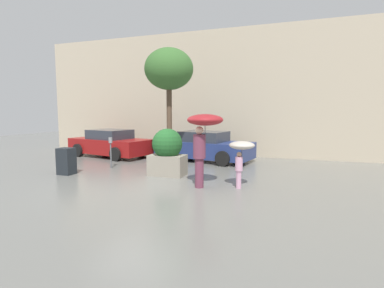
{
  "coord_description": "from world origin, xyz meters",
  "views": [
    {
      "loc": [
        4.52,
        -7.75,
        2.14
      ],
      "look_at": [
        1.17,
        1.6,
        1.05
      ],
      "focal_mm": 28.0,
      "sensor_mm": 36.0,
      "label": 1
    }
  ],
  "objects": [
    {
      "name": "ground_plane",
      "position": [
        0.0,
        0.0,
        0.0
      ],
      "size": [
        40.0,
        40.0,
        0.0
      ],
      "primitive_type": "plane",
      "color": "slate"
    },
    {
      "name": "building_facade",
      "position": [
        0.0,
        6.5,
        3.0
      ],
      "size": [
        18.0,
        0.3,
        6.0
      ],
      "color": "#B7A88E",
      "rests_on": "ground"
    },
    {
      "name": "planter_box",
      "position": [
        0.41,
        1.28,
        0.8
      ],
      "size": [
        1.19,
        1.01,
        1.57
      ],
      "color": "gray",
      "rests_on": "ground"
    },
    {
      "name": "person_adult",
      "position": [
        2.03,
        0.12,
        1.6
      ],
      "size": [
        1.0,
        1.0,
        2.06
      ],
      "rotation": [
        0.0,
        0.0,
        0.29
      ],
      "color": "brown",
      "rests_on": "ground"
    },
    {
      "name": "person_child",
      "position": [
        3.03,
        0.44,
        1.07
      ],
      "size": [
        0.71,
        0.71,
        1.31
      ],
      "rotation": [
        0.0,
        0.0,
        0.87
      ],
      "color": "#D199B7",
      "rests_on": "ground"
    },
    {
      "name": "parked_car_near",
      "position": [
        0.64,
        4.6,
        0.6
      ],
      "size": [
        4.41,
        2.46,
        1.27
      ],
      "rotation": [
        0.0,
        0.0,
        1.39
      ],
      "color": "navy",
      "rests_on": "ground"
    },
    {
      "name": "parked_car_far",
      "position": [
        -3.92,
        4.25,
        0.6
      ],
      "size": [
        4.26,
        2.5,
        1.27
      ],
      "rotation": [
        0.0,
        0.0,
        1.36
      ],
      "color": "maroon",
      "rests_on": "ground"
    },
    {
      "name": "street_tree",
      "position": [
        -0.25,
        2.94,
        3.7
      ],
      "size": [
        1.87,
        1.87,
        4.54
      ],
      "color": "brown",
      "rests_on": "ground"
    },
    {
      "name": "parking_meter",
      "position": [
        -2.11,
        1.7,
        0.84
      ],
      "size": [
        0.14,
        0.14,
        1.16
      ],
      "color": "#595B60",
      "rests_on": "ground"
    },
    {
      "name": "newspaper_box",
      "position": [
        -2.89,
        0.26,
        0.45
      ],
      "size": [
        0.5,
        0.44,
        0.9
      ],
      "color": "#1E2328",
      "rests_on": "ground"
    }
  ]
}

